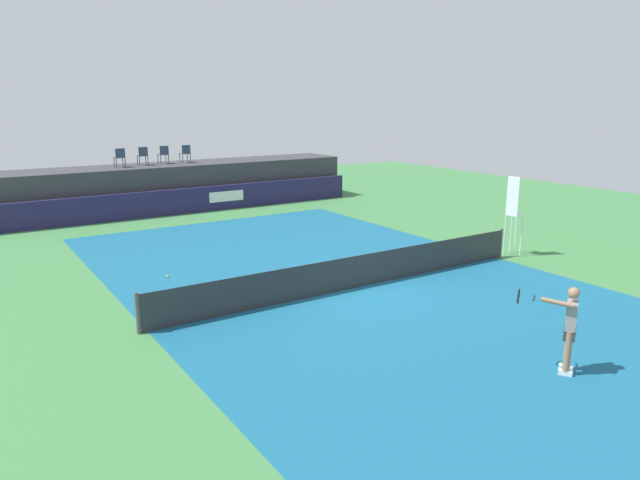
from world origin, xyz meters
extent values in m
plane|color=#3D7A42|center=(0.00, 3.00, 0.00)|extent=(48.00, 48.00, 0.00)
cube|color=#16597A|center=(0.00, 0.00, 0.00)|extent=(12.00, 22.00, 0.00)
cube|color=#231E4C|center=(0.00, 13.50, 0.60)|extent=(18.00, 0.20, 1.20)
cube|color=white|center=(2.02, 13.39, 0.66)|extent=(1.80, 0.02, 0.50)
cube|color=#38383D|center=(0.00, 15.30, 1.10)|extent=(18.00, 2.80, 2.20)
cylinder|color=#2D3D56|center=(-2.33, 15.41, 2.42)|extent=(0.04, 0.04, 0.44)
cylinder|color=#2D3D56|center=(-2.74, 15.40, 2.42)|extent=(0.04, 0.04, 0.44)
cylinder|color=#2D3D56|center=(-2.32, 15.00, 2.42)|extent=(0.04, 0.04, 0.44)
cylinder|color=#2D3D56|center=(-2.73, 14.99, 2.42)|extent=(0.04, 0.04, 0.44)
cube|color=#2D3D56|center=(-2.53, 15.20, 2.66)|extent=(0.45, 0.45, 0.03)
cube|color=#2D3D56|center=(-2.53, 14.99, 2.88)|extent=(0.44, 0.03, 0.42)
cylinder|color=#2D3D56|center=(-1.17, 15.66, 2.42)|extent=(0.04, 0.04, 0.44)
cylinder|color=#2D3D56|center=(-1.57, 15.67, 2.42)|extent=(0.04, 0.04, 0.44)
cylinder|color=#2D3D56|center=(-1.18, 15.25, 2.42)|extent=(0.04, 0.04, 0.44)
cylinder|color=#2D3D56|center=(-1.58, 15.27, 2.42)|extent=(0.04, 0.04, 0.44)
cube|color=#2D3D56|center=(-1.37, 15.46, 2.66)|extent=(0.46, 0.46, 0.03)
cube|color=#2D3D56|center=(-1.38, 15.25, 2.88)|extent=(0.44, 0.04, 0.42)
cylinder|color=#2D3D56|center=(-0.12, 15.79, 2.42)|extent=(0.04, 0.04, 0.44)
cylinder|color=#2D3D56|center=(-0.53, 15.78, 2.42)|extent=(0.04, 0.04, 0.44)
cylinder|color=#2D3D56|center=(-0.11, 15.38, 2.42)|extent=(0.04, 0.04, 0.44)
cylinder|color=#2D3D56|center=(-0.52, 15.37, 2.42)|extent=(0.04, 0.04, 0.44)
cube|color=#2D3D56|center=(-0.32, 15.58, 2.66)|extent=(0.45, 0.45, 0.03)
cube|color=#2D3D56|center=(-0.31, 15.37, 2.88)|extent=(0.44, 0.03, 0.42)
cylinder|color=#2D3D56|center=(0.99, 15.75, 2.42)|extent=(0.04, 0.04, 0.44)
cylinder|color=#2D3D56|center=(0.58, 15.74, 2.42)|extent=(0.04, 0.04, 0.44)
cylinder|color=#2D3D56|center=(1.00, 15.35, 2.42)|extent=(0.04, 0.04, 0.44)
cylinder|color=#2D3D56|center=(0.59, 15.34, 2.42)|extent=(0.04, 0.04, 0.44)
cube|color=#2D3D56|center=(0.79, 15.55, 2.66)|extent=(0.45, 0.45, 0.03)
cube|color=#2D3D56|center=(0.79, 15.34, 2.88)|extent=(0.44, 0.04, 0.42)
cylinder|color=white|center=(7.04, -0.17, 0.70)|extent=(0.04, 0.04, 1.40)
cylinder|color=white|center=(6.98, 0.23, 0.70)|extent=(0.04, 0.04, 1.40)
cylinder|color=white|center=(6.64, -0.23, 0.70)|extent=(0.04, 0.04, 1.40)
cylinder|color=white|center=(6.58, 0.17, 0.70)|extent=(0.04, 0.04, 1.40)
cube|color=white|center=(6.81, 0.00, 1.41)|extent=(0.50, 0.50, 0.03)
cube|color=white|center=(6.60, -0.03, 2.09)|extent=(0.08, 0.44, 1.33)
cube|color=#2D2D2D|center=(0.00, 0.00, 0.47)|extent=(12.40, 0.02, 0.95)
cylinder|color=#4C4C51|center=(-6.20, 0.00, 0.50)|extent=(0.10, 0.10, 1.00)
cylinder|color=#4C4C51|center=(6.20, 0.00, 0.50)|extent=(0.10, 0.10, 1.00)
cube|color=white|center=(0.43, -6.53, 0.05)|extent=(0.24, 0.28, 0.10)
cylinder|color=#997051|center=(0.43, -6.53, 0.51)|extent=(0.14, 0.14, 0.82)
cube|color=white|center=(0.23, -6.65, 0.05)|extent=(0.24, 0.28, 0.10)
cylinder|color=#997051|center=(0.23, -6.65, 0.51)|extent=(0.14, 0.14, 0.82)
cube|color=#333338|center=(0.33, -6.59, 0.84)|extent=(0.40, 0.37, 0.24)
cube|color=gray|center=(0.33, -6.59, 1.20)|extent=(0.41, 0.36, 0.56)
sphere|color=#997051|center=(0.33, -6.59, 1.66)|extent=(0.22, 0.22, 0.22)
cylinder|color=#997051|center=(0.53, -6.46, 1.18)|extent=(0.09, 0.09, 0.60)
cylinder|color=#997051|center=(-0.02, -6.49, 1.50)|extent=(0.40, 0.56, 0.14)
cylinder|color=black|center=(-0.24, -6.14, 1.53)|extent=(0.27, 0.19, 0.03)
torus|color=black|center=(-0.40, -5.89, 1.53)|extent=(0.27, 0.18, 0.30)
sphere|color=#D8EA33|center=(-4.20, 3.92, 0.04)|extent=(0.07, 0.07, 0.07)
camera|label=1|loc=(-9.53, -12.80, 5.26)|focal=32.59mm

